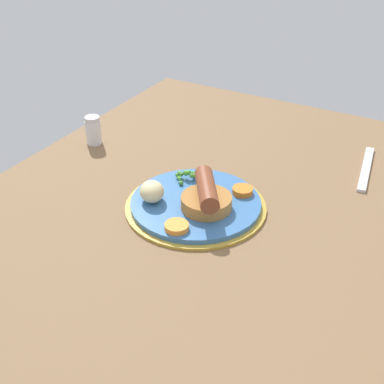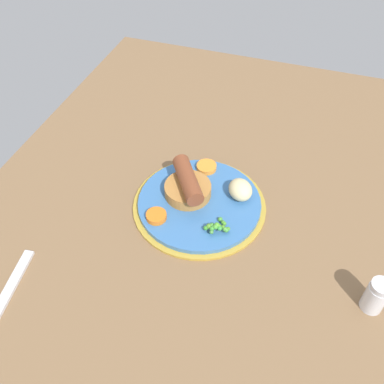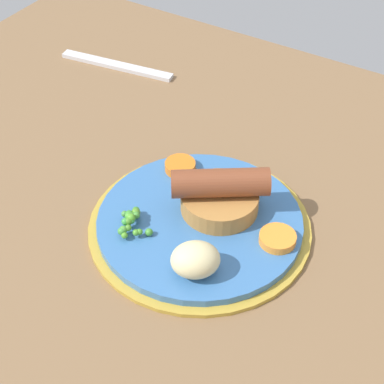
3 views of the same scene
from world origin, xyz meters
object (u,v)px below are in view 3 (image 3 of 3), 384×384
object	(u,v)px
potato_chunk_0	(195,260)
carrot_slice_3	(277,239)
pea_pile	(131,221)
dinner_plate	(200,224)
fork	(117,65)
carrot_slice_0	(180,166)
sausage_pudding	(220,194)

from	to	relation	value
potato_chunk_0	carrot_slice_3	xyz separation A→B (cm)	(5.22, 7.97, -1.31)
pea_pile	potato_chunk_0	bearing A→B (deg)	-10.55
dinner_plate	carrot_slice_3	distance (cm)	8.90
potato_chunk_0	fork	xyz separation A→B (cm)	(-31.48, 29.18, -2.88)
carrot_slice_0	carrot_slice_3	xyz separation A→B (cm)	(15.00, -4.67, -0.05)
pea_pile	fork	distance (cm)	35.55
pea_pile	carrot_slice_3	bearing A→B (deg)	23.76
pea_pile	sausage_pudding	bearing A→B (deg)	49.20
dinner_plate	carrot_slice_3	world-z (taller)	carrot_slice_3
potato_chunk_0	carrot_slice_0	bearing A→B (deg)	127.71
sausage_pudding	pea_pile	world-z (taller)	sausage_pudding
sausage_pudding	carrot_slice_3	world-z (taller)	sausage_pudding
dinner_plate	sausage_pudding	distance (cm)	4.06
dinner_plate	sausage_pudding	world-z (taller)	sausage_pudding
carrot_slice_0	fork	world-z (taller)	carrot_slice_0
carrot_slice_0	fork	size ratio (longest dim) A/B	0.20
sausage_pudding	fork	distance (cm)	35.31
sausage_pudding	dinner_plate	bearing A→B (deg)	35.08
dinner_plate	carrot_slice_0	bearing A→B (deg)	136.54
potato_chunk_0	sausage_pudding	bearing A→B (deg)	105.10
potato_chunk_0	fork	bearing A→B (deg)	137.17
carrot_slice_3	sausage_pudding	bearing A→B (deg)	170.44
pea_pile	carrot_slice_3	size ratio (longest dim) A/B	1.13
sausage_pudding	carrot_slice_3	xyz separation A→B (cm)	(7.72, -1.30, -1.66)
carrot_slice_0	sausage_pudding	bearing A→B (deg)	-24.88
carrot_slice_0	fork	xyz separation A→B (cm)	(-21.71, 16.54, -1.62)
potato_chunk_0	carrot_slice_3	world-z (taller)	potato_chunk_0
pea_pile	fork	bearing A→B (deg)	129.22
potato_chunk_0	carrot_slice_0	distance (cm)	16.03
pea_pile	potato_chunk_0	distance (cm)	9.23
pea_pile	carrot_slice_3	xyz separation A→B (cm)	(14.27, 6.28, -0.54)
sausage_pudding	potato_chunk_0	xyz separation A→B (cm)	(2.50, -9.27, -0.36)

